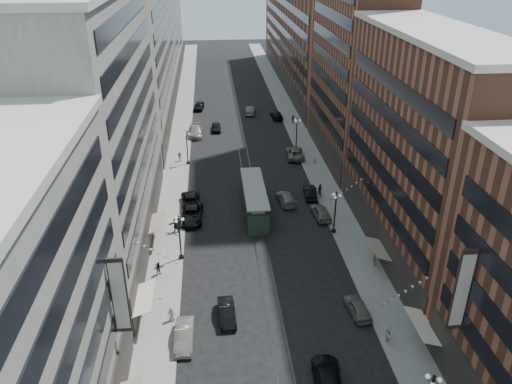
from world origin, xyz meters
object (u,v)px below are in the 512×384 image
object	(u,v)px
car_extra_1	(321,212)
car_8	(195,131)
pedestrian_2	(159,269)
car_9	(199,106)
car_4	(358,307)
pedestrian_6	(180,156)
car_11	(295,153)
car_7	(191,202)
car_14	(250,110)
pedestrian_7	(320,190)
pedestrian_1	(171,314)
car_2	(192,214)
car_extra_0	(286,198)
lamppost_se_mid	(297,132)
streetcar	(254,200)
pedestrian_4	(375,259)
pedestrian_9	(293,119)
car_12	(276,115)
lamppost_se_far	(335,211)
car_13	(216,127)
car_1	(184,336)
pedestrian_8	(315,160)
pedestrian_extra_0	(388,334)
lamppost_sw_far	(180,236)
lamppost_sw_mid	(187,146)
car_6	(327,378)
car_10	(310,192)
car_5	(227,312)

from	to	relation	value
car_extra_1	car_8	bearing A→B (deg)	-67.65
pedestrian_2	car_9	distance (m)	59.54
car_4	pedestrian_6	bearing A→B (deg)	-70.17
car_11	car_7	bearing A→B (deg)	47.41
car_14	pedestrian_7	distance (m)	38.92
pedestrian_1	car_2	bearing A→B (deg)	-106.00
car_11	car_extra_0	world-z (taller)	car_11
lamppost_se_mid	car_2	size ratio (longest dim) A/B	0.94
streetcar	car_extra_0	xyz separation A→B (m)	(4.50, 1.94, -0.92)
pedestrian_4	pedestrian_9	xyz separation A→B (m)	(-1.24, 48.66, 0.01)
pedestrian_4	car_9	xyz separation A→B (m)	(-19.78, 59.76, -0.14)
pedestrian_6	car_12	bearing A→B (deg)	-109.00
car_11	pedestrian_7	distance (m)	14.31
lamppost_se_mid	pedestrian_7	distance (m)	18.11
streetcar	car_11	xyz separation A→B (m)	(8.40, 17.79, -0.82)
lamppost_se_far	car_4	world-z (taller)	lamppost_se_far
lamppost_se_far	car_8	distance (m)	40.30
car_13	car_extra_0	xyz separation A→B (m)	(8.84, -30.20, -0.02)
car_1	pedestrian_2	size ratio (longest dim) A/B	2.99
car_7	car_14	xyz separation A→B (m)	(11.36, 39.90, 0.04)
car_14	car_12	bearing A→B (deg)	155.19
car_9	pedestrian_8	size ratio (longest dim) A/B	3.06
car_2	pedestrian_4	bearing A→B (deg)	-28.07
pedestrian_extra_0	pedestrian_9	bearing A→B (deg)	17.63
pedestrian_1	car_extra_1	distance (m)	25.74
lamppost_se_mid	streetcar	bearing A→B (deg)	-113.15
car_2	pedestrian_6	bearing A→B (deg)	99.62
pedestrian_1	car_8	xyz separation A→B (m)	(1.47, 50.63, -0.06)
lamppost_sw_far	pedestrian_2	world-z (taller)	lamppost_sw_far
lamppost_sw_far	lamppost_sw_mid	xyz separation A→B (m)	(0.00, 27.00, 0.00)
car_12	car_13	xyz separation A→B (m)	(-12.36, -6.51, 0.00)
car_4	pedestrian_1	xyz separation A→B (m)	(-17.67, 0.48, 0.22)
pedestrian_9	car_8	bearing A→B (deg)	-177.09
pedestrian_6	pedestrian_2	bearing A→B (deg)	111.12
car_1	car_8	distance (m)	53.49
car_11	lamppost_sw_mid	bearing A→B (deg)	8.30
car_7	pedestrian_7	world-z (taller)	pedestrian_7
lamppost_se_far	car_extra_1	world-z (taller)	lamppost_se_far
lamppost_sw_far	car_extra_1	distance (m)	19.47
car_6	car_10	distance (m)	33.42
car_13	car_14	bearing A→B (deg)	53.88
car_1	car_13	size ratio (longest dim) A/B	1.08
lamppost_se_far	lamppost_se_mid	size ratio (longest dim) A/B	1.00
pedestrian_2	car_9	size ratio (longest dim) A/B	0.32
car_1	pedestrian_1	size ratio (longest dim) A/B	2.92
lamppost_sw_mid	car_9	world-z (taller)	lamppost_sw_mid
pedestrian_4	pedestrian_7	distance (m)	17.46
streetcar	pedestrian_9	bearing A→B (deg)	72.76
car_5	car_4	bearing A→B (deg)	-4.90
car_12	pedestrian_6	world-z (taller)	pedestrian_6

